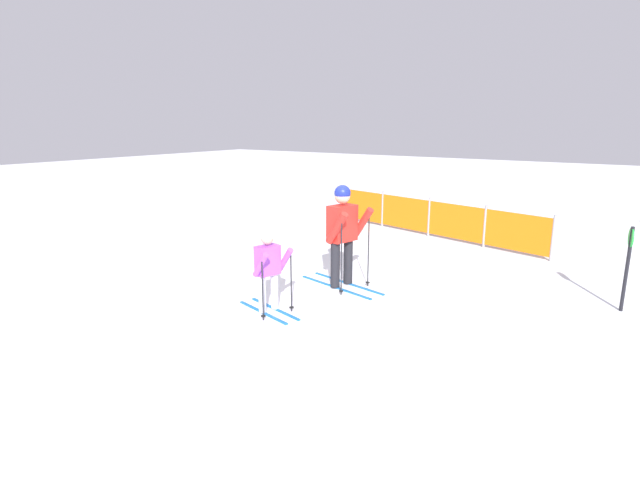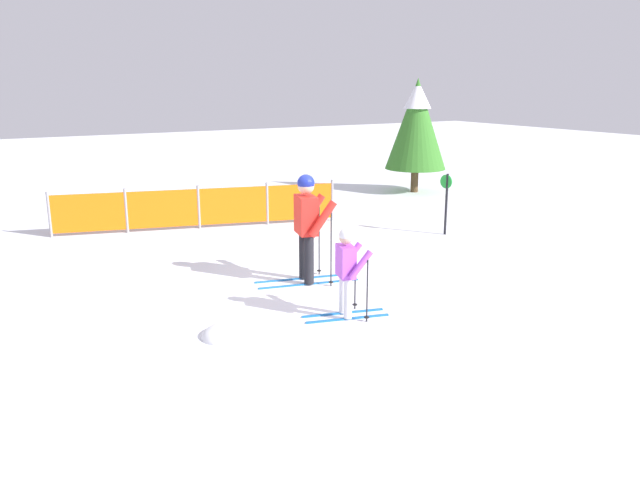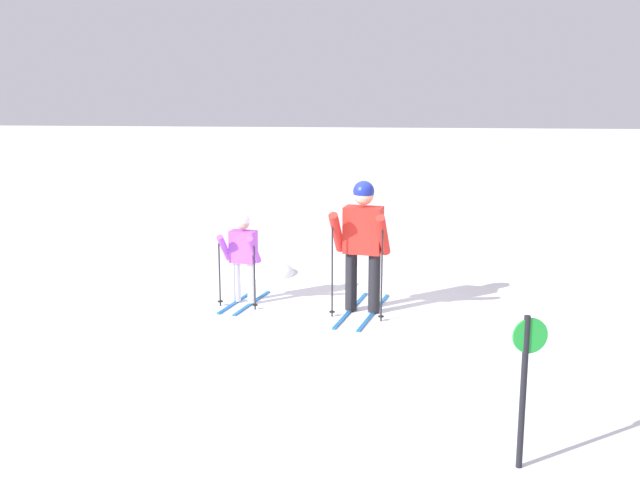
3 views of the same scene
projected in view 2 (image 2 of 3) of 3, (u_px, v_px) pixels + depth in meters
ground_plane at (305, 284)px, 9.65m from camera, size 60.00×60.00×0.00m
skier_adult at (307, 219)px, 9.54m from camera, size 1.64×0.79×1.69m
skier_child at (347, 266)px, 8.16m from camera, size 1.17×0.60×1.22m
safety_fence at (199, 207)px, 13.20m from camera, size 5.76×1.56×0.93m
conifer_far at (417, 123)px, 17.22m from camera, size 1.69×1.69×3.14m
trail_marker at (446, 197)px, 12.62m from camera, size 0.08×0.28×1.25m
snow_mound at (234, 335)px, 7.73m from camera, size 0.81×0.69×0.32m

